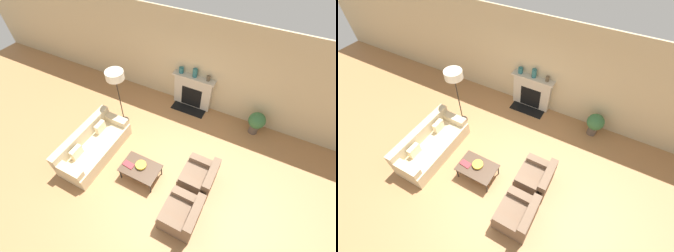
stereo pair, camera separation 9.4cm
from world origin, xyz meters
TOP-DOWN VIEW (x-y plane):
  - ground_plane at (0.00, 0.00)m, footprint 18.00×18.00m
  - wall_back at (0.00, 3.08)m, footprint 18.00×0.06m
  - fireplace at (-0.23, 2.93)m, footprint 1.34×0.59m
  - couch at (-1.81, -0.06)m, footprint 0.90×2.06m
  - armchair_near at (1.06, -0.62)m, footprint 0.77×0.83m
  - armchair_far at (1.06, 0.36)m, footprint 0.77×0.83m
  - coffee_table at (-0.31, -0.10)m, footprint 0.95×0.63m
  - bowl at (-0.31, -0.05)m, footprint 0.26×0.26m
  - book at (-0.60, -0.17)m, footprint 0.29×0.18m
  - floor_lamp at (-1.81, 1.30)m, footprint 0.49×0.49m
  - mantel_vase_left at (-0.67, 2.95)m, footprint 0.14×0.14m
  - mantel_vase_center_left at (-0.22, 2.95)m, footprint 0.14×0.14m
  - mantel_vase_center_right at (0.20, 2.95)m, footprint 0.11×0.11m
  - potted_plant at (1.86, 2.69)m, footprint 0.48×0.48m

SIDE VIEW (x-z plane):
  - ground_plane at x=0.00m, z-range 0.00..0.00m
  - couch at x=-1.81m, z-range -0.10..0.69m
  - armchair_near at x=1.06m, z-range -0.08..0.69m
  - armchair_far at x=1.06m, z-range -0.08..0.69m
  - coffee_table at x=-0.31m, z-range 0.17..0.58m
  - book at x=-0.60m, z-range 0.41..0.43m
  - potted_plant at x=1.86m, z-range 0.07..0.80m
  - bowl at x=-0.31m, z-range 0.41..0.49m
  - fireplace at x=-0.23m, z-range -0.01..1.12m
  - mantel_vase_center_right at x=0.20m, z-range 1.13..1.29m
  - mantel_vase_left at x=-0.67m, z-range 1.13..1.31m
  - mantel_vase_center_left at x=-0.22m, z-range 1.13..1.39m
  - wall_back at x=0.00m, z-range 0.00..2.90m
  - floor_lamp at x=-1.81m, z-range 0.70..2.53m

